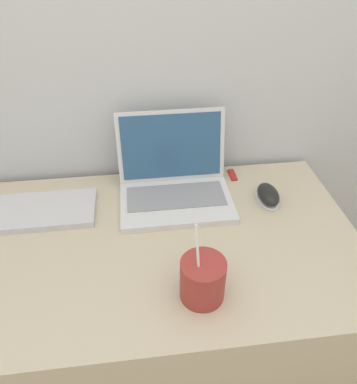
{
  "coord_description": "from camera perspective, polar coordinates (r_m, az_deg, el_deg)",
  "views": [
    {
      "loc": [
        -0.03,
        -0.4,
        1.42
      ],
      "look_at": [
        0.07,
        0.43,
        0.79
      ],
      "focal_mm": 35.0,
      "sensor_mm": 36.0,
      "label": 1
    }
  ],
  "objects": [
    {
      "name": "computer_mouse",
      "position": [
        1.18,
        13.5,
        -0.45
      ],
      "size": [
        0.07,
        0.11,
        0.04
      ],
      "color": "white",
      "rests_on": "desk"
    },
    {
      "name": "external_keyboard",
      "position": [
        1.18,
        -22.08,
        -2.84
      ],
      "size": [
        0.39,
        0.17,
        0.02
      ],
      "color": "silver",
      "rests_on": "desk"
    },
    {
      "name": "desk",
      "position": [
        1.3,
        -2.65,
        -18.43
      ],
      "size": [
        1.11,
        0.67,
        0.7
      ],
      "color": "beige",
      "rests_on": "ground_plane"
    },
    {
      "name": "drink_cup",
      "position": [
        0.86,
        3.7,
        -13.09
      ],
      "size": [
        0.1,
        0.1,
        0.21
      ],
      "color": "#9E332D",
      "rests_on": "desk"
    },
    {
      "name": "laptop",
      "position": [
        1.15,
        -0.61,
        1.72
      ],
      "size": [
        0.34,
        0.27,
        0.24
      ],
      "color": "silver",
      "rests_on": "desk"
    },
    {
      "name": "usb_stick",
      "position": [
        1.27,
        8.23,
        2.58
      ],
      "size": [
        0.02,
        0.06,
        0.01
      ],
      "color": "#B2261E",
      "rests_on": "desk"
    }
  ]
}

